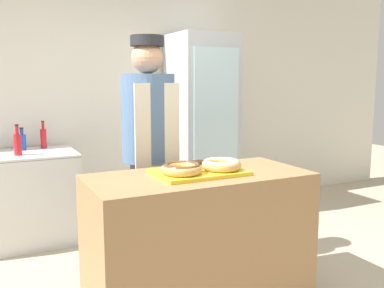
# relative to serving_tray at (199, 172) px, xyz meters

# --- Properties ---
(wall_back) EXTENTS (8.00, 0.06, 2.70)m
(wall_back) POSITION_rel_serving_tray_xyz_m (0.00, 2.13, 0.45)
(wall_back) COLOR silver
(wall_back) RESTS_ON ground_plane
(display_counter) EXTENTS (1.41, 0.66, 0.89)m
(display_counter) POSITION_rel_serving_tray_xyz_m (0.00, 0.00, -0.46)
(display_counter) COLOR #997047
(display_counter) RESTS_ON ground_plane
(serving_tray) EXTENTS (0.56, 0.39, 0.02)m
(serving_tray) POSITION_rel_serving_tray_xyz_m (0.00, 0.00, 0.00)
(serving_tray) COLOR yellow
(serving_tray) RESTS_ON display_counter
(donut_chocolate_glaze) EXTENTS (0.26, 0.26, 0.06)m
(donut_chocolate_glaze) POSITION_rel_serving_tray_xyz_m (-0.14, -0.04, 0.05)
(donut_chocolate_glaze) COLOR tan
(donut_chocolate_glaze) RESTS_ON serving_tray
(donut_light_glaze) EXTENTS (0.26, 0.26, 0.06)m
(donut_light_glaze) POSITION_rel_serving_tray_xyz_m (0.14, -0.04, 0.05)
(donut_light_glaze) COLOR tan
(donut_light_glaze) RESTS_ON serving_tray
(brownie_back_left) EXTENTS (0.09, 0.09, 0.03)m
(brownie_back_left) POSITION_rel_serving_tray_xyz_m (-0.06, 0.13, 0.03)
(brownie_back_left) COLOR black
(brownie_back_left) RESTS_ON serving_tray
(brownie_back_right) EXTENTS (0.09, 0.09, 0.03)m
(brownie_back_right) POSITION_rel_serving_tray_xyz_m (0.06, 0.13, 0.03)
(brownie_back_right) COLOR black
(brownie_back_right) RESTS_ON serving_tray
(baker_person) EXTENTS (0.40, 0.40, 1.80)m
(baker_person) POSITION_rel_serving_tray_xyz_m (-0.09, 0.66, 0.05)
(baker_person) COLOR #4C4C51
(baker_person) RESTS_ON ground_plane
(beverage_fridge) EXTENTS (0.63, 0.65, 1.96)m
(beverage_fridge) POSITION_rel_serving_tray_xyz_m (0.93, 1.72, 0.08)
(beverage_fridge) COLOR #ADB2B7
(beverage_fridge) RESTS_ON ground_plane
(chest_freezer) EXTENTS (1.07, 0.68, 0.83)m
(chest_freezer) POSITION_rel_serving_tray_xyz_m (-0.98, 1.73, -0.48)
(chest_freezer) COLOR silver
(chest_freezer) RESTS_ON ground_plane
(bottle_red) EXTENTS (0.07, 0.07, 0.27)m
(bottle_red) POSITION_rel_serving_tray_xyz_m (-0.95, 1.62, 0.03)
(bottle_red) COLOR red
(bottle_red) RESTS_ON chest_freezer
(bottle_blue) EXTENTS (0.07, 0.07, 0.21)m
(bottle_blue) POSITION_rel_serving_tray_xyz_m (-0.88, 1.91, 0.01)
(bottle_blue) COLOR #1E4CB2
(bottle_blue) RESTS_ON chest_freezer
(bottle_red_b) EXTENTS (0.06, 0.06, 0.26)m
(bottle_red_b) POSITION_rel_serving_tray_xyz_m (-0.69, 1.94, 0.03)
(bottle_red_b) COLOR red
(bottle_red_b) RESTS_ON chest_freezer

